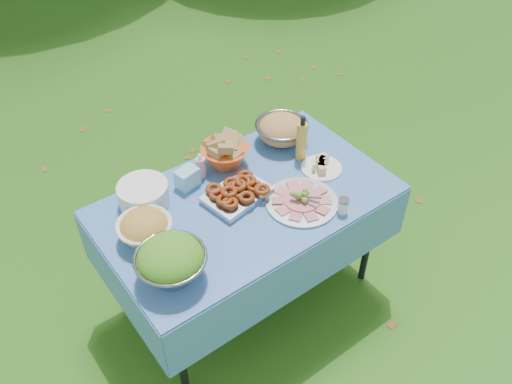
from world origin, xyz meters
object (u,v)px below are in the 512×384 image
Objects in this scene: bread_bowl at (225,151)px; charcuterie_platter at (302,197)px; plate_stack at (143,194)px; oil_bottle at (302,138)px; picnic_table at (247,249)px; salad_bowl at (171,261)px; pasta_bowl_steel at (282,129)px.

charcuterie_platter is (0.13, -0.48, -0.04)m from bread_bowl.
oil_bottle is at bearing -12.57° from plate_stack.
picnic_table is 0.67m from plate_stack.
salad_bowl is 1.09m from pasta_bowl_steel.
oil_bottle reaches higher than salad_bowl.
oil_bottle is at bearing 50.76° from charcuterie_platter.
oil_bottle reaches higher than bread_bowl.
oil_bottle is (-0.01, -0.18, 0.06)m from pasta_bowl_steel.
pasta_bowl_steel is at bearing -2.47° from bread_bowl.
bread_bowl reaches higher than plate_stack.
pasta_bowl_steel reaches higher than picnic_table.
charcuterie_platter is (-0.24, -0.46, -0.04)m from pasta_bowl_steel.
oil_bottle is at bearing 16.99° from salad_bowl.
bread_bowl reaches higher than pasta_bowl_steel.
bread_bowl reaches higher than picnic_table.
plate_stack is 0.96× the size of bread_bowl.
salad_bowl is 1.16× the size of oil_bottle.
picnic_table is at bearing 20.65° from salad_bowl.
plate_stack is at bearing 146.14° from picnic_table.
pasta_bowl_steel is at bearing 86.32° from oil_bottle.
salad_bowl is at bearing -141.03° from bread_bowl.
pasta_bowl_steel is at bearing 31.96° from picnic_table.
oil_bottle reaches higher than plate_stack.
oil_bottle reaches higher than charcuterie_platter.
bread_bowl is at bearing 1.05° from plate_stack.
picnic_table is 4.76× the size of salad_bowl.
salad_bowl is 1.23× the size of plate_stack.
oil_bottle reaches higher than pasta_bowl_steel.
picnic_table is 0.75m from salad_bowl.
oil_bottle reaches higher than picnic_table.
salad_bowl is at bearing -163.01° from oil_bottle.
charcuterie_platter is at bearing -36.86° from plate_stack.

